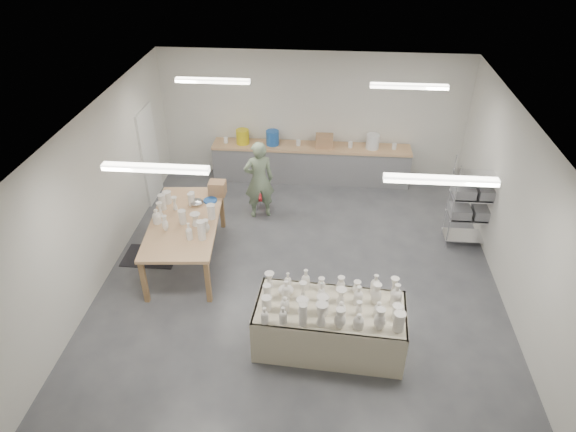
# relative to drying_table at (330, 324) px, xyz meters

# --- Properties ---
(room) EXTENTS (8.00, 8.02, 3.00)m
(room) POSITION_rel_drying_table_xyz_m (-0.66, 1.65, 1.61)
(room) COLOR #424449
(room) RESTS_ON ground
(back_counter) EXTENTS (4.60, 0.60, 1.24)m
(back_counter) POSITION_rel_drying_table_xyz_m (-0.56, 5.25, 0.04)
(back_counter) COLOR tan
(back_counter) RESTS_ON ground
(wire_shelf) EXTENTS (0.88, 0.48, 1.80)m
(wire_shelf) POSITION_rel_drying_table_xyz_m (2.65, 2.97, 0.47)
(wire_shelf) COLOR silver
(wire_shelf) RESTS_ON ground
(drying_table) EXTENTS (2.28, 1.19, 1.16)m
(drying_table) POSITION_rel_drying_table_xyz_m (0.00, 0.00, 0.00)
(drying_table) COLOR olive
(drying_table) RESTS_ON ground
(work_table) EXTENTS (1.42, 2.51, 1.26)m
(work_table) POSITION_rel_drying_table_xyz_m (-2.65, 2.00, 0.45)
(work_table) COLOR tan
(work_table) RESTS_ON ground
(rug) EXTENTS (1.00, 0.70, 0.02)m
(rug) POSITION_rel_drying_table_xyz_m (-3.45, 1.94, -0.43)
(rug) COLOR black
(rug) RESTS_ON ground
(cat) EXTENTS (0.49, 0.43, 0.18)m
(cat) POSITION_rel_drying_table_xyz_m (-3.43, 1.93, -0.33)
(cat) COLOR white
(cat) RESTS_ON rug
(potter) EXTENTS (0.72, 0.58, 1.72)m
(potter) POSITION_rel_drying_table_xyz_m (-1.56, 3.60, 0.42)
(potter) COLOR gray
(potter) RESTS_ON ground
(red_stool) EXTENTS (0.36, 0.36, 0.30)m
(red_stool) POSITION_rel_drying_table_xyz_m (-1.56, 3.87, -0.18)
(red_stool) COLOR red
(red_stool) RESTS_ON ground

